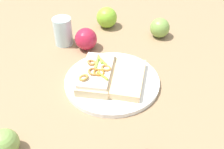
# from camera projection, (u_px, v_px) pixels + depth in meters

# --- Properties ---
(ground_plane) EXTENTS (2.00, 2.00, 0.00)m
(ground_plane) POSITION_uv_depth(u_px,v_px,m) (112.00, 83.00, 0.84)
(ground_plane) COLOR #8E714F
(ground_plane) RESTS_ON ground
(plate) EXTENTS (0.29, 0.29, 0.01)m
(plate) POSITION_uv_depth(u_px,v_px,m) (112.00, 81.00, 0.83)
(plate) COLOR white
(plate) RESTS_ON ground_plane
(sandwich) EXTENTS (0.20, 0.20, 0.05)m
(sandwich) POSITION_uv_depth(u_px,v_px,m) (97.00, 73.00, 0.82)
(sandwich) COLOR beige
(sandwich) RESTS_ON plate
(bread_slice_side) EXTENTS (0.19, 0.19, 0.02)m
(bread_slice_side) POSITION_uv_depth(u_px,v_px,m) (127.00, 78.00, 0.81)
(bread_slice_side) COLOR #E3BF8A
(bread_slice_side) RESTS_ON plate
(apple_0) EXTENTS (0.08, 0.08, 0.07)m
(apple_0) POSITION_uv_depth(u_px,v_px,m) (4.00, 143.00, 0.62)
(apple_0) COLOR #79A04B
(apple_0) RESTS_ON ground_plane
(apple_1) EXTENTS (0.11, 0.11, 0.08)m
(apple_1) POSITION_uv_depth(u_px,v_px,m) (107.00, 18.00, 1.08)
(apple_1) COLOR #80BC2E
(apple_1) RESTS_ON ground_plane
(apple_3) EXTENTS (0.09, 0.09, 0.08)m
(apple_3) POSITION_uv_depth(u_px,v_px,m) (86.00, 39.00, 0.96)
(apple_3) COLOR #AE1E38
(apple_3) RESTS_ON ground_plane
(apple_4) EXTENTS (0.10, 0.10, 0.07)m
(apple_4) POSITION_uv_depth(u_px,v_px,m) (160.00, 28.00, 1.03)
(apple_4) COLOR #779F47
(apple_4) RESTS_ON ground_plane
(drinking_glass) EXTENTS (0.07, 0.07, 0.10)m
(drinking_glass) POSITION_uv_depth(u_px,v_px,m) (63.00, 31.00, 0.98)
(drinking_glass) COLOR silver
(drinking_glass) RESTS_ON ground_plane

